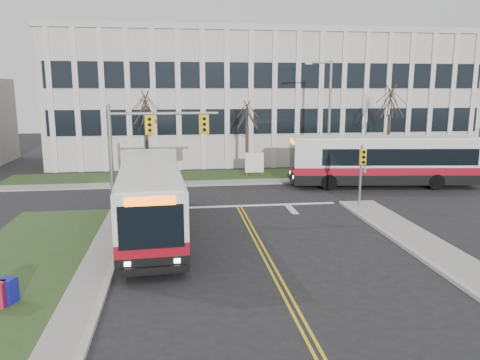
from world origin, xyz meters
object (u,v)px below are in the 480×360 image
(newspaper_box_blue, at_px, (8,292))
(streetlight, at_px, (327,113))
(bus_main, at_px, (150,200))
(bus_cross, at_px, (384,162))
(directory_sign, at_px, (254,163))

(newspaper_box_blue, bearing_deg, streetlight, 70.70)
(streetlight, distance_m, bus_main, 18.56)
(bus_cross, relative_size, newspaper_box_blue, 14.15)
(streetlight, bearing_deg, newspaper_box_blue, -130.55)
(newspaper_box_blue, bearing_deg, directory_sign, 82.58)
(streetlight, relative_size, bus_main, 0.73)
(bus_main, height_order, newspaper_box_blue, bus_main)
(bus_cross, bearing_deg, bus_main, -53.43)
(streetlight, height_order, newspaper_box_blue, streetlight)
(directory_sign, relative_size, newspaper_box_blue, 2.11)
(streetlight, distance_m, bus_cross, 5.86)
(bus_main, xyz_separation_m, bus_cross, (16.30, 9.27, 0.11))
(streetlight, height_order, bus_cross, streetlight)
(newspaper_box_blue, bearing_deg, bus_main, 81.55)
(streetlight, distance_m, newspaper_box_blue, 27.01)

